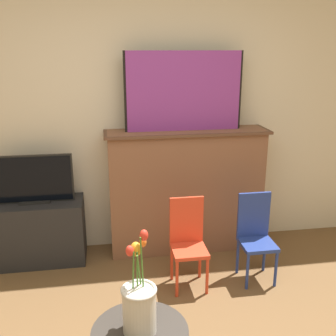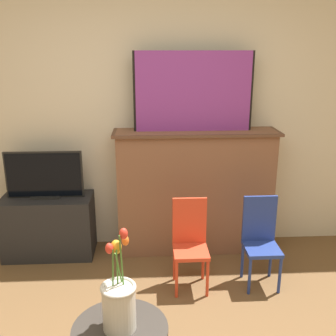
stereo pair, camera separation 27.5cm
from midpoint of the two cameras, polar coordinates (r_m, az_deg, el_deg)
The scene contains 8 objects.
wall_back at distance 3.62m, azimuth -6.94°, elevation 8.89°, with size 8.00×0.06×2.70m.
fireplace_mantel at distance 3.67m, azimuth 0.49°, elevation -3.15°, with size 1.47×0.36×1.15m.
painting at distance 3.46m, azimuth 0.01°, elevation 11.04°, with size 1.04×0.03×0.68m.
tv_stand at distance 3.77m, azimuth -20.34°, elevation -8.72°, with size 0.81×0.38×0.57m.
tv_monitor at distance 3.60m, azimuth -21.11°, elevation -1.65°, with size 0.68×0.12×0.42m.
chair_red at distance 3.17m, azimuth 0.40°, elevation -10.27°, with size 0.27×0.27×0.73m.
chair_blue at distance 3.32m, azimuth 10.26°, elevation -9.30°, with size 0.27×0.27×0.73m.
vase_tulips at distance 2.08m, azimuth -8.22°, elevation -19.14°, with size 0.18×0.23×0.54m.
Camera 1 is at (-0.28, -1.44, 1.85)m, focal length 42.00 mm.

